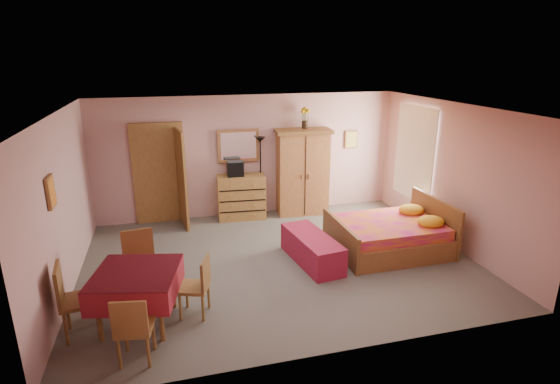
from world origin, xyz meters
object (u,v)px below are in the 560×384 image
object	(u,v)px
chair_south	(135,327)
chair_west	(80,299)
sunflower_vase	(305,118)
chair_north	(141,266)
wardrobe	(302,172)
chair_east	(194,287)
wall_mirror	(238,146)
dining_table	(138,298)
floor_lamp	(261,177)
chest_of_drawers	(241,197)
bed	(388,227)
bench	(312,249)
stereo	(235,169)

from	to	relation	value
chair_south	chair_west	world-z (taller)	chair_west
sunflower_vase	chair_north	xyz separation A→B (m)	(-3.40, -2.89, -1.61)
wardrobe	chair_east	size ratio (longest dim) A/B	2.23
wall_mirror	dining_table	distance (m)	4.38
chair_south	wardrobe	bearing A→B (deg)	61.34
floor_lamp	chair_west	world-z (taller)	floor_lamp
chest_of_drawers	floor_lamp	distance (m)	0.61
floor_lamp	dining_table	size ratio (longest dim) A/B	1.67
wall_mirror	floor_lamp	distance (m)	0.83
wall_mirror	chair_east	size ratio (longest dim) A/B	1.05
sunflower_vase	chair_east	size ratio (longest dim) A/B	0.54
wardrobe	bed	size ratio (longest dim) A/B	0.96
dining_table	chair_east	size ratio (longest dim) A/B	1.23
chair_south	bed	bearing A→B (deg)	34.39
sunflower_vase	chair_west	distance (m)	5.70
floor_lamp	wardrobe	distance (m)	0.92
bench	dining_table	xyz separation A→B (m)	(-2.77, -1.11, 0.14)
chest_of_drawers	chair_east	world-z (taller)	chest_of_drawers
bed	chair_west	distance (m)	5.08
wardrobe	chair_south	distance (m)	5.40
chair_west	wardrobe	bearing A→B (deg)	124.52
chair_west	chair_east	bearing A→B (deg)	86.74
stereo	chair_north	bearing A→B (deg)	-123.27
wall_mirror	wardrobe	distance (m)	1.51
chest_of_drawers	floor_lamp	bearing A→B (deg)	18.50
bench	chest_of_drawers	bearing A→B (deg)	108.09
chair_north	floor_lamp	bearing A→B (deg)	-137.09
wardrobe	chair_north	xyz separation A→B (m)	(-3.33, -2.79, -0.45)
chest_of_drawers	chair_north	xyz separation A→B (m)	(-1.97, -2.82, 0.02)
stereo	sunflower_vase	bearing A→B (deg)	2.28
wall_mirror	chair_east	xyz separation A→B (m)	(-1.27, -3.69, -1.13)
wall_mirror	wardrobe	xyz separation A→B (m)	(1.36, -0.24, -0.61)
bed	stereo	bearing A→B (deg)	135.40
bed	dining_table	world-z (taller)	bed
wall_mirror	bed	size ratio (longest dim) A/B	0.45
chest_of_drawers	bed	world-z (taller)	chest_of_drawers
bench	chair_west	xyz separation A→B (m)	(-3.45, -1.17, 0.25)
wall_mirror	stereo	bearing A→B (deg)	-120.06
chair_west	chair_east	size ratio (longest dim) A/B	1.18
stereo	chair_north	xyz separation A→B (m)	(-1.86, -2.83, -0.61)
wardrobe	chest_of_drawers	bearing A→B (deg)	-177.13
wall_mirror	bench	size ratio (longest dim) A/B	0.61
chair_north	sunflower_vase	bearing A→B (deg)	-147.14
sunflower_vase	chair_west	xyz separation A→B (m)	(-4.09, -3.63, -1.61)
wardrobe	sunflower_vase	distance (m)	1.17
wardrobe	chair_east	distance (m)	4.36
floor_lamp	chair_east	world-z (taller)	floor_lamp
floor_lamp	bench	xyz separation A→B (m)	(0.33, -2.51, -0.62)
stereo	bench	world-z (taller)	stereo
stereo	chair_east	bearing A→B (deg)	-108.35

